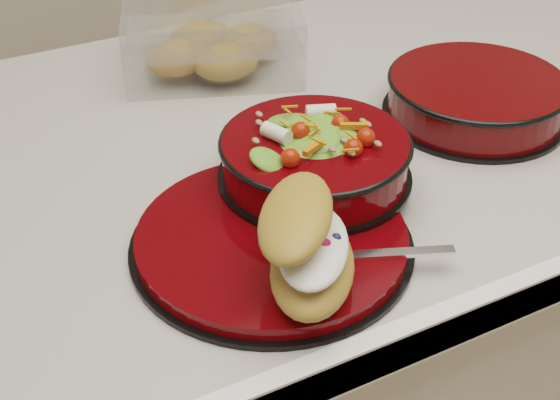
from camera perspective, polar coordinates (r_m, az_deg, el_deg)
name	(u,v)px	position (r m, az deg, el deg)	size (l,w,h in m)	color
island_counter	(330,353)	(1.30, 3.66, -11.12)	(1.24, 0.74, 0.90)	white
dinner_plate	(273,240)	(0.78, -0.54, -2.93)	(0.29, 0.29, 0.02)	black
salad_bowl	(315,152)	(0.84, 2.58, 3.51)	(0.21, 0.21, 0.09)	black
croissant	(310,245)	(0.70, 2.18, -3.30)	(0.14, 0.17, 0.08)	#A97933
fork	(367,255)	(0.75, 6.41, -4.00)	(0.15, 0.08, 0.00)	silver
pastry_box	(213,40)	(1.12, -4.95, 11.55)	(0.29, 0.25, 0.09)	white
extra_bowl	(476,95)	(1.03, 14.14, 7.42)	(0.23, 0.23, 0.05)	black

